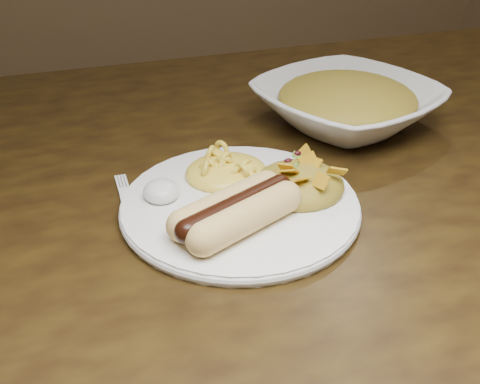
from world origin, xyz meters
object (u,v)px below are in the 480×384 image
object	(u,v)px
table	(203,243)
plate	(240,205)
serving_bowl	(347,105)
fork	(131,212)

from	to	relation	value
table	plate	distance (m)	0.13
table	serving_bowl	bearing A→B (deg)	20.28
serving_bowl	plate	bearing A→B (deg)	-142.11
table	fork	world-z (taller)	fork
fork	serving_bowl	size ratio (longest dim) A/B	0.53
plate	fork	distance (m)	0.12
table	plate	bearing A→B (deg)	-73.19
fork	plate	bearing A→B (deg)	-13.84
fork	serving_bowl	world-z (taller)	serving_bowl
fork	serving_bowl	distance (m)	0.35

